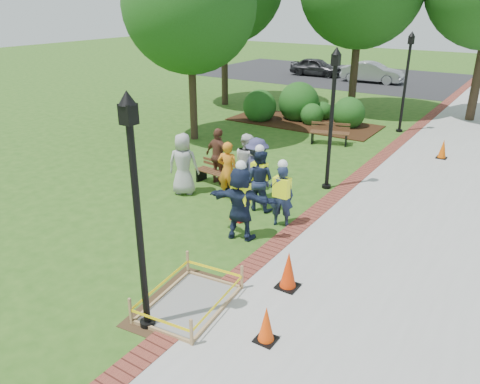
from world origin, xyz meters
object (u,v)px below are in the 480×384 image
Objects in this scene: wet_concrete_pad at (189,295)px; lamp_near at (136,201)px; hivis_worker_a at (241,201)px; cone_front at (266,325)px; hivis_worker_b at (282,193)px; hivis_worker_c at (259,178)px; bench_near at (215,178)px.

wet_concrete_pad is 2.43m from lamp_near.
hivis_worker_a is (-0.44, 3.76, -1.49)m from lamp_near.
cone_front is (1.75, -0.07, 0.11)m from wet_concrete_pad.
cone_front is 3.89m from hivis_worker_a.
hivis_worker_b is 1.13m from hivis_worker_c.
lamp_near is 2.25× the size of hivis_worker_c.
cone_front is at bearing -50.25° from hivis_worker_a.
wet_concrete_pad is at bearing -86.96° from hivis_worker_b.
hivis_worker_a is at bearing 96.62° from lamp_near.
hivis_worker_a is 1.27m from hivis_worker_b.
bench_near is 0.75× the size of hivis_worker_c.
lamp_near reaches higher than hivis_worker_c.
bench_near is at bearing 156.21° from hivis_worker_b.
cone_front is 0.38× the size of hivis_worker_c.
bench_near is 7.36m from lamp_near.
hivis_worker_a is (2.64, -2.54, 0.76)m from bench_near.
lamp_near is 2.11× the size of hivis_worker_a.
lamp_near is at bearing -90.62° from hivis_worker_b.
lamp_near is at bearing -106.85° from wet_concrete_pad.
hivis_worker_a is 1.12× the size of hivis_worker_b.
hivis_worker_c is (2.14, -0.84, 0.70)m from bench_near.
lamp_near is 4.06m from hivis_worker_a.
lamp_near is at bearing -158.10° from cone_front.
wet_concrete_pad is 4.78m from hivis_worker_c.
lamp_near reaches higher than hivis_worker_a.
hivis_worker_a reaches higher than hivis_worker_b.
hivis_worker_c is at bearing 99.81° from lamp_near.
wet_concrete_pad is 1.22× the size of hivis_worker_a.
lamp_near is (-0.27, -0.88, 2.25)m from wet_concrete_pad.
cone_front is at bearing -47.14° from bench_near.
cone_front is at bearing 21.90° from lamp_near.
bench_near reaches higher than wet_concrete_pad.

